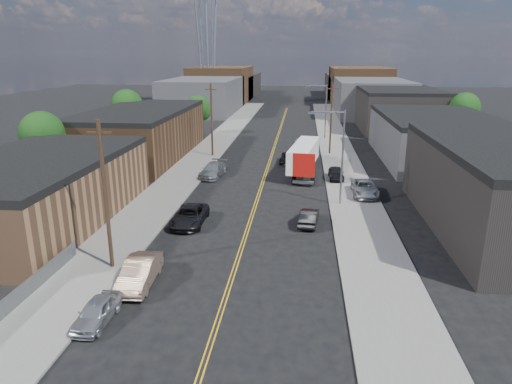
% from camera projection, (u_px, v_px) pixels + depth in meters
% --- Properties ---
extents(ground, '(260.00, 260.00, 0.00)m').
position_uv_depth(ground, '(277.00, 138.00, 77.48)').
color(ground, black).
rests_on(ground, ground).
extents(centerline, '(0.32, 120.00, 0.01)m').
position_uv_depth(centerline, '(271.00, 158.00, 63.21)').
color(centerline, gold).
rests_on(centerline, ground).
extents(sidewalk_left, '(5.00, 140.00, 0.15)m').
position_uv_depth(sidewalk_left, '(204.00, 156.00, 64.11)').
color(sidewalk_left, slate).
rests_on(sidewalk_left, ground).
extents(sidewalk_right, '(5.00, 140.00, 0.15)m').
position_uv_depth(sidewalk_right, '(340.00, 159.00, 62.26)').
color(sidewalk_right, slate).
rests_on(sidewalk_right, ground).
extents(warehouse_tan, '(12.00, 22.00, 5.60)m').
position_uv_depth(warehouse_tan, '(36.00, 190.00, 38.46)').
color(warehouse_tan, brown).
rests_on(warehouse_tan, ground).
extents(warehouse_brown, '(12.00, 26.00, 6.60)m').
position_uv_depth(warehouse_brown, '(141.00, 133.00, 63.05)').
color(warehouse_brown, brown).
rests_on(warehouse_brown, ground).
extents(industrial_right_b, '(14.00, 24.00, 6.10)m').
position_uv_depth(industrial_right_b, '(435.00, 137.00, 61.13)').
color(industrial_right_b, '#3E3D40').
rests_on(industrial_right_b, ground).
extents(industrial_right_c, '(14.00, 22.00, 7.60)m').
position_uv_depth(industrial_right_c, '(398.00, 109.00, 85.65)').
color(industrial_right_c, black).
rests_on(industrial_right_c, ground).
extents(skyline_left_a, '(16.00, 30.00, 8.00)m').
position_uv_depth(skyline_left_a, '(204.00, 95.00, 111.57)').
color(skyline_left_a, '#3E3D40').
rests_on(skyline_left_a, ground).
extents(skyline_right_a, '(16.00, 30.00, 8.00)m').
position_uv_depth(skyline_right_a, '(370.00, 97.00, 107.67)').
color(skyline_right_a, '#3E3D40').
rests_on(skyline_right_a, ground).
extents(skyline_left_b, '(16.00, 26.00, 10.00)m').
position_uv_depth(skyline_left_b, '(222.00, 84.00, 135.07)').
color(skyline_left_b, brown).
rests_on(skyline_left_b, ground).
extents(skyline_right_b, '(16.00, 26.00, 10.00)m').
position_uv_depth(skyline_right_b, '(359.00, 85.00, 131.17)').
color(skyline_right_b, brown).
rests_on(skyline_right_b, ground).
extents(skyline_left_c, '(16.00, 40.00, 7.00)m').
position_uv_depth(skyline_left_c, '(232.00, 85.00, 154.54)').
color(skyline_left_c, black).
rests_on(skyline_left_c, ground).
extents(skyline_right_c, '(16.00, 40.00, 7.00)m').
position_uv_depth(skyline_right_c, '(352.00, 86.00, 150.64)').
color(skyline_right_c, black).
rests_on(skyline_right_c, ground).
extents(streetlight_near, '(3.39, 0.25, 9.00)m').
position_uv_depth(streetlight_near, '(338.00, 150.00, 41.89)').
color(streetlight_near, gray).
rests_on(streetlight_near, ground).
extents(streetlight_far, '(3.39, 0.25, 9.00)m').
position_uv_depth(streetlight_far, '(323.00, 107.00, 75.19)').
color(streetlight_far, gray).
rests_on(streetlight_far, ground).
extents(utility_pole_left_near, '(1.60, 0.26, 10.00)m').
position_uv_depth(utility_pole_left_near, '(105.00, 195.00, 29.21)').
color(utility_pole_left_near, black).
rests_on(utility_pole_left_near, ground).
extents(utility_pole_left_far, '(1.60, 0.26, 10.00)m').
position_uv_depth(utility_pole_left_far, '(212.00, 120.00, 62.51)').
color(utility_pole_left_far, black).
rests_on(utility_pole_left_far, ground).
extents(utility_pole_right, '(1.60, 0.26, 10.00)m').
position_uv_depth(utility_pole_right, '(331.00, 118.00, 63.77)').
color(utility_pole_right, black).
rests_on(utility_pole_right, ground).
extents(chainlink_fence, '(0.05, 16.00, 1.22)m').
position_uv_depth(chainlink_fence, '(5.00, 308.00, 24.65)').
color(chainlink_fence, slate).
rests_on(chainlink_fence, ground).
extents(tree_left_near, '(4.85, 4.76, 7.91)m').
position_uv_depth(tree_left_near, '(43.00, 136.00, 49.76)').
color(tree_left_near, black).
rests_on(tree_left_near, ground).
extents(tree_left_mid, '(5.10, 5.04, 8.37)m').
position_uv_depth(tree_left_mid, '(128.00, 108.00, 73.46)').
color(tree_left_mid, black).
rests_on(tree_left_mid, ground).
extents(tree_left_far, '(4.35, 4.20, 6.97)m').
position_uv_depth(tree_left_far, '(198.00, 109.00, 79.41)').
color(tree_left_far, black).
rests_on(tree_left_far, ground).
extents(tree_right_far, '(4.85, 4.76, 7.91)m').
position_uv_depth(tree_right_far, '(465.00, 110.00, 73.04)').
color(tree_right_far, black).
rests_on(tree_right_far, ground).
extents(semi_truck, '(3.86, 14.27, 3.66)m').
position_uv_depth(semi_truck, '(304.00, 154.00, 55.39)').
color(semi_truck, white).
rests_on(semi_truck, ground).
extents(car_left_a, '(1.67, 3.88, 1.31)m').
position_uv_depth(car_left_a, '(96.00, 312.00, 24.30)').
color(car_left_a, '#B2B6B8').
rests_on(car_left_a, ground).
extents(car_left_b, '(1.98, 5.10, 1.66)m').
position_uv_depth(car_left_b, '(140.00, 272.00, 28.30)').
color(car_left_b, '#806553').
rests_on(car_left_b, ground).
extents(car_left_c, '(2.54, 5.46, 1.52)m').
position_uv_depth(car_left_c, '(190.00, 216.00, 38.37)').
color(car_left_c, black).
rests_on(car_left_c, ground).
extents(car_left_d, '(2.88, 5.72, 1.59)m').
position_uv_depth(car_left_d, '(213.00, 170.00, 53.29)').
color(car_left_d, '#939698').
rests_on(car_left_d, ground).
extents(car_right_oncoming, '(1.86, 4.22, 1.35)m').
position_uv_depth(car_right_oncoming, '(309.00, 217.00, 38.31)').
color(car_right_oncoming, black).
rests_on(car_right_oncoming, ground).
extents(car_right_lot_a, '(2.56, 5.40, 1.49)m').
position_uv_depth(car_right_lot_a, '(365.00, 188.00, 45.73)').
color(car_right_lot_a, '#AAADAF').
rests_on(car_right_lot_a, sidewalk_right).
extents(car_right_lot_c, '(1.72, 4.05, 1.36)m').
position_uv_depth(car_right_lot_c, '(336.00, 173.00, 51.70)').
color(car_right_lot_c, black).
rests_on(car_right_lot_c, sidewalk_right).
extents(car_ahead_truck, '(2.45, 4.94, 1.35)m').
position_uv_depth(car_ahead_truck, '(289.00, 158.00, 59.91)').
color(car_ahead_truck, black).
rests_on(car_ahead_truck, ground).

